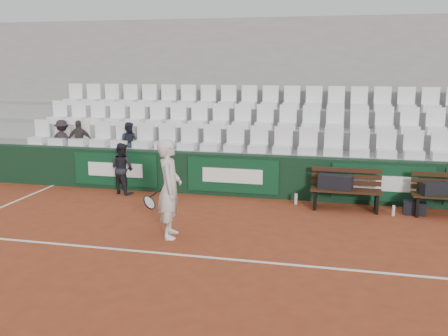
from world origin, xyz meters
TOP-DOWN VIEW (x-y plane):
  - ground at (0.00, 0.00)m, footprint 80.00×80.00m
  - court_baseline at (0.00, 0.00)m, footprint 18.00×0.06m
  - back_barrier at (0.07, 3.99)m, footprint 18.00×0.34m
  - grandstand_tier_front at (0.00, 4.62)m, footprint 18.00×0.95m
  - grandstand_tier_mid at (0.00, 5.58)m, footprint 18.00×0.95m
  - grandstand_tier_back at (0.00, 6.53)m, footprint 18.00×0.95m
  - grandstand_rear_wall at (0.00, 7.15)m, footprint 18.00×0.30m
  - seat_row_front at (0.00, 4.45)m, footprint 11.90×0.44m
  - seat_row_mid at (0.00, 5.40)m, footprint 11.90×0.44m
  - seat_row_back at (0.00, 6.35)m, footprint 11.90×0.44m
  - bench_left at (2.42, 3.35)m, footprint 1.50×0.56m
  - sports_bag_left at (2.19, 3.38)m, footprint 0.76×0.44m
  - sports_bag_right at (4.21, 3.31)m, footprint 0.61×0.43m
  - sports_bag_ground at (3.84, 3.31)m, footprint 0.46×0.30m
  - water_bottle_near at (1.34, 3.53)m, footprint 0.07×0.07m
  - water_bottle_far at (3.40, 3.10)m, footprint 0.06×0.06m
  - tennis_player at (-0.72, 0.84)m, footprint 0.78×0.74m
  - ball_kid at (-2.88, 3.54)m, footprint 0.74×0.66m
  - spectator_a at (-5.03, 4.50)m, footprint 0.73×0.44m
  - spectator_b at (-4.52, 4.50)m, footprint 0.70×0.49m
  - spectator_c at (-3.11, 4.50)m, footprint 0.53×0.42m

SIDE VIEW (x-z plane):
  - ground at x=0.00m, z-range 0.00..0.00m
  - court_baseline at x=0.00m, z-range 0.00..0.01m
  - water_bottle_far at x=3.40m, z-range 0.00..0.22m
  - water_bottle_near at x=1.34m, z-range 0.00..0.25m
  - sports_bag_ground at x=3.84m, z-range 0.00..0.27m
  - bench_left at x=2.42m, z-range 0.00..0.45m
  - grandstand_tier_front at x=0.00m, z-range 0.00..1.00m
  - back_barrier at x=0.07m, z-range 0.00..1.00m
  - sports_bag_right at x=4.21m, z-range 0.45..0.71m
  - sports_bag_left at x=2.19m, z-range 0.45..0.76m
  - ball_kid at x=-2.88m, z-range 0.00..1.25m
  - grandstand_tier_mid at x=0.00m, z-range 0.00..1.45m
  - tennis_player at x=-0.72m, z-range 0.00..1.81m
  - grandstand_tier_back at x=0.00m, z-range 0.00..1.90m
  - seat_row_front at x=0.00m, z-range 1.00..1.63m
  - spectator_c at x=-3.11m, z-range 1.00..2.09m
  - spectator_a at x=-5.03m, z-range 1.00..2.10m
  - spectator_b at x=-4.52m, z-range 1.00..2.10m
  - seat_row_mid at x=0.00m, z-range 1.45..2.08m
  - grandstand_rear_wall at x=0.00m, z-range 0.00..4.40m
  - seat_row_back at x=0.00m, z-range 1.90..2.53m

